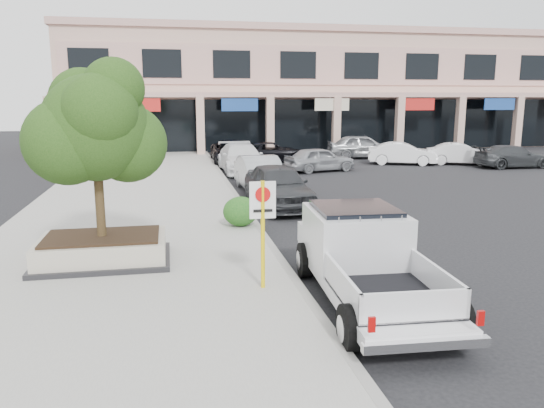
{
  "coord_description": "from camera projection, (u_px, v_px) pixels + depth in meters",
  "views": [
    {
      "loc": [
        -4.19,
        -10.92,
        4.14
      ],
      "look_at": [
        -1.79,
        1.5,
        1.58
      ],
      "focal_mm": 35.0,
      "sensor_mm": 36.0,
      "label": 1
    }
  ],
  "objects": [
    {
      "name": "lot_car_e",
      "position": [
        363.0,
        146.0,
        36.27
      ],
      "size": [
        5.0,
        2.45,
        1.64
      ],
      "primitive_type": "imported",
      "rotation": [
        0.0,
        0.0,
        1.46
      ],
      "color": "#999BA0",
      "rests_on": "ground"
    },
    {
      "name": "curb",
      "position": [
        253.0,
        222.0,
        17.58
      ],
      "size": [
        0.2,
        52.0,
        0.15
      ],
      "primitive_type": "cube",
      "color": "gray",
      "rests_on": "ground"
    },
    {
      "name": "curb_car_b",
      "position": [
        261.0,
        174.0,
        23.59
      ],
      "size": [
        1.89,
        4.78,
        1.55
      ],
      "primitive_type": "imported",
      "rotation": [
        0.0,
        0.0,
        0.05
      ],
      "color": "#A1A5A9",
      "rests_on": "ground"
    },
    {
      "name": "lot_car_a",
      "position": [
        320.0,
        159.0,
        29.86
      ],
      "size": [
        4.34,
        2.58,
        1.39
      ],
      "primitive_type": "imported",
      "rotation": [
        0.0,
        0.0,
        1.82
      ],
      "color": "#96989D",
      "rests_on": "ground"
    },
    {
      "name": "strip_mall",
      "position": [
        312.0,
        90.0,
        45.31
      ],
      "size": [
        40.55,
        12.43,
        9.5
      ],
      "color": "tan",
      "rests_on": "ground"
    },
    {
      "name": "curb_car_a",
      "position": [
        278.0,
        186.0,
        20.08
      ],
      "size": [
        2.25,
        4.96,
        1.65
      ],
      "primitive_type": "imported",
      "rotation": [
        0.0,
        0.0,
        0.06
      ],
      "color": "#2B2D30",
      "rests_on": "ground"
    },
    {
      "name": "lot_car_b",
      "position": [
        402.0,
        153.0,
        32.95
      ],
      "size": [
        4.42,
        2.87,
        1.38
      ],
      "primitive_type": "imported",
      "rotation": [
        0.0,
        0.0,
        1.2
      ],
      "color": "white",
      "rests_on": "ground"
    },
    {
      "name": "sidewalk",
      "position": [
        131.0,
        227.0,
        16.84
      ],
      "size": [
        8.0,
        52.0,
        0.15
      ],
      "primitive_type": "cube",
      "color": "gray",
      "rests_on": "ground"
    },
    {
      "name": "pickup_truck",
      "position": [
        369.0,
        261.0,
        10.6
      ],
      "size": [
        2.46,
        5.91,
        1.83
      ],
      "primitive_type": null,
      "rotation": [
        0.0,
        0.0,
        -0.05
      ],
      "color": "silver",
      "rests_on": "ground"
    },
    {
      "name": "no_parking_sign",
      "position": [
        263.0,
        220.0,
        11.01
      ],
      "size": [
        0.55,
        0.09,
        2.3
      ],
      "color": "yellow",
      "rests_on": "sidewalk"
    },
    {
      "name": "lot_car_c",
      "position": [
        513.0,
        156.0,
        31.49
      ],
      "size": [
        4.6,
        1.87,
        1.33
      ],
      "primitive_type": "imported",
      "rotation": [
        0.0,
        0.0,
        1.57
      ],
      "color": "#2E3134",
      "rests_on": "ground"
    },
    {
      "name": "lot_car_f",
      "position": [
        460.0,
        154.0,
        32.95
      ],
      "size": [
        4.28,
        2.76,
        1.33
      ],
      "primitive_type": "imported",
      "rotation": [
        0.0,
        0.0,
        1.21
      ],
      "color": "silver",
      "rests_on": "ground"
    },
    {
      "name": "lot_car_d",
      "position": [
        271.0,
        153.0,
        33.59
      ],
      "size": [
        5.02,
        2.58,
        1.36
      ],
      "primitive_type": "imported",
      "rotation": [
        0.0,
        0.0,
        1.64
      ],
      "color": "black",
      "rests_on": "ground"
    },
    {
      "name": "curb_car_d",
      "position": [
        232.0,
        152.0,
        33.48
      ],
      "size": [
        2.52,
        5.29,
        1.46
      ],
      "primitive_type": "imported",
      "rotation": [
        0.0,
        0.0,
        -0.02
      ],
      "color": "black",
      "rests_on": "ground"
    },
    {
      "name": "ground",
      "position": [
        361.0,
        281.0,
        12.11
      ],
      "size": [
        120.0,
        120.0,
        0.0
      ],
      "primitive_type": "plane",
      "color": "black",
      "rests_on": "ground"
    },
    {
      "name": "curb_car_c",
      "position": [
        241.0,
        158.0,
        29.49
      ],
      "size": [
        2.39,
        5.53,
        1.59
      ],
      "primitive_type": "imported",
      "rotation": [
        0.0,
        0.0,
        0.03
      ],
      "color": "silver",
      "rests_on": "ground"
    },
    {
      "name": "planter_tree",
      "position": [
        102.0,
        128.0,
        12.55
      ],
      "size": [
        2.9,
        2.55,
        4.0
      ],
      "color": "#302012",
      "rests_on": "planter"
    },
    {
      "name": "planter",
      "position": [
        103.0,
        249.0,
        12.96
      ],
      "size": [
        3.2,
        2.2,
        0.68
      ],
      "color": "black",
      "rests_on": "sidewalk"
    },
    {
      "name": "hedge",
      "position": [
        241.0,
        211.0,
        16.6
      ],
      "size": [
        1.1,
        0.99,
        0.93
      ],
      "primitive_type": "ellipsoid",
      "color": "#144714",
      "rests_on": "sidewalk"
    }
  ]
}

